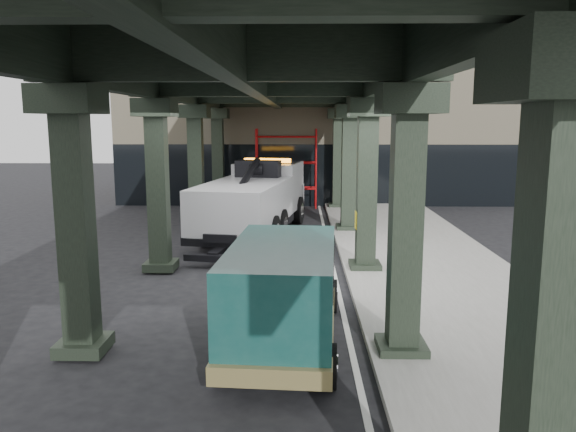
# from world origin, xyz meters

# --- Properties ---
(ground) EXTENTS (90.00, 90.00, 0.00)m
(ground) POSITION_xyz_m (0.00, 0.00, 0.00)
(ground) COLOR black
(ground) RESTS_ON ground
(sidewalk) EXTENTS (5.00, 40.00, 0.15)m
(sidewalk) POSITION_xyz_m (4.50, 2.00, 0.07)
(sidewalk) COLOR gray
(sidewalk) RESTS_ON ground
(lane_stripe) EXTENTS (0.12, 38.00, 0.01)m
(lane_stripe) POSITION_xyz_m (1.70, 2.00, 0.01)
(lane_stripe) COLOR silver
(lane_stripe) RESTS_ON ground
(viaduct) EXTENTS (7.40, 32.00, 6.40)m
(viaduct) POSITION_xyz_m (-0.40, 2.00, 5.46)
(viaduct) COLOR black
(viaduct) RESTS_ON ground
(building) EXTENTS (22.00, 10.00, 8.00)m
(building) POSITION_xyz_m (2.00, 20.00, 4.00)
(building) COLOR #C6B793
(building) RESTS_ON ground
(scaffolding) EXTENTS (3.08, 0.88, 4.00)m
(scaffolding) POSITION_xyz_m (0.00, 14.64, 2.11)
(scaffolding) COLOR red
(scaffolding) RESTS_ON ground
(tow_truck) EXTENTS (3.95, 9.39, 2.99)m
(tow_truck) POSITION_xyz_m (-1.01, 7.55, 1.46)
(tow_truck) COLOR black
(tow_truck) RESTS_ON ground
(towed_van) EXTENTS (2.37, 5.31, 2.10)m
(towed_van) POSITION_xyz_m (0.39, -3.56, 1.13)
(towed_van) COLOR #134541
(towed_van) RESTS_ON ground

